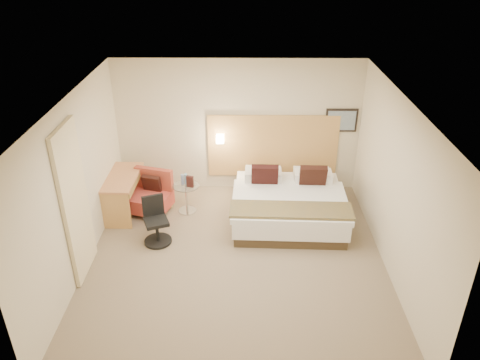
{
  "coord_description": "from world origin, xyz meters",
  "views": [
    {
      "loc": [
        0.12,
        -6.14,
        4.74
      ],
      "look_at": [
        0.06,
        0.8,
        1.06
      ],
      "focal_mm": 35.0,
      "sensor_mm": 36.0,
      "label": 1
    }
  ],
  "objects_px": {
    "side_table": "(187,197)",
    "desk_chair": "(156,224)",
    "bed": "(288,203)",
    "lounge_chair": "(150,196)",
    "desk": "(124,184)"
  },
  "relations": [
    {
      "from": "lounge_chair",
      "to": "desk",
      "type": "xyz_separation_m",
      "value": [
        -0.46,
        -0.05,
        0.28
      ]
    },
    {
      "from": "lounge_chair",
      "to": "desk",
      "type": "height_order",
      "value": "lounge_chair"
    },
    {
      "from": "lounge_chair",
      "to": "desk",
      "type": "distance_m",
      "value": 0.54
    },
    {
      "from": "desk_chair",
      "to": "desk",
      "type": "bearing_deg",
      "value": 127.78
    },
    {
      "from": "side_table",
      "to": "desk_chair",
      "type": "relative_size",
      "value": 0.77
    },
    {
      "from": "bed",
      "to": "desk",
      "type": "height_order",
      "value": "bed"
    },
    {
      "from": "bed",
      "to": "side_table",
      "type": "xyz_separation_m",
      "value": [
        -1.91,
        0.24,
        -0.01
      ]
    },
    {
      "from": "desk",
      "to": "side_table",
      "type": "bearing_deg",
      "value": 1.67
    },
    {
      "from": "lounge_chair",
      "to": "side_table",
      "type": "relative_size",
      "value": 1.42
    },
    {
      "from": "lounge_chair",
      "to": "side_table",
      "type": "height_order",
      "value": "lounge_chair"
    },
    {
      "from": "bed",
      "to": "desk",
      "type": "bearing_deg",
      "value": 176.08
    },
    {
      "from": "bed",
      "to": "side_table",
      "type": "relative_size",
      "value": 3.27
    },
    {
      "from": "lounge_chair",
      "to": "side_table",
      "type": "bearing_deg",
      "value": -1.68
    },
    {
      "from": "desk",
      "to": "desk_chair",
      "type": "bearing_deg",
      "value": -52.22
    },
    {
      "from": "lounge_chair",
      "to": "desk_chair",
      "type": "distance_m",
      "value": 1.05
    }
  ]
}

